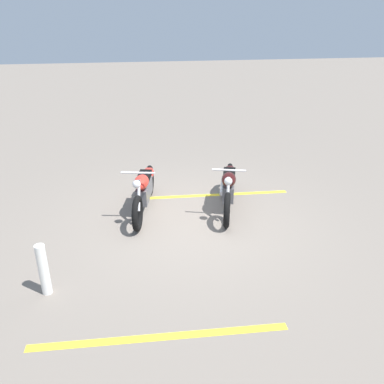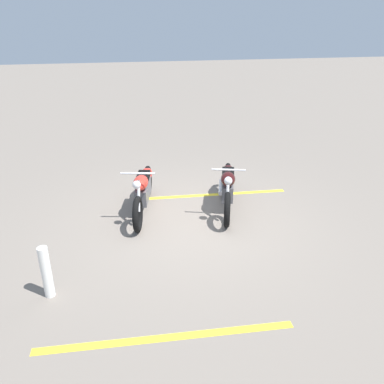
{
  "view_description": "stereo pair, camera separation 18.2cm",
  "coord_description": "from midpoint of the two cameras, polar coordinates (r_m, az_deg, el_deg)",
  "views": [
    {
      "loc": [
        6.5,
        -1.19,
        3.57
      ],
      "look_at": [
        0.11,
        0.0,
        0.65
      ],
      "focal_mm": 36.31,
      "sensor_mm": 36.0,
      "label": 1
    },
    {
      "loc": [
        6.47,
        -1.37,
        3.57
      ],
      "look_at": [
        0.11,
        0.0,
        0.65
      ],
      "focal_mm": 36.31,
      "sensor_mm": 36.0,
      "label": 2
    }
  ],
  "objects": [
    {
      "name": "ground_plane",
      "position": [
        7.52,
        -0.87,
        -4.2
      ],
      "size": [
        60.0,
        60.0,
        0.0
      ],
      "primitive_type": "plane",
      "color": "slate"
    },
    {
      "name": "motorcycle_bright_foreground",
      "position": [
        7.79,
        -7.86,
        0.41
      ],
      "size": [
        2.2,
        0.74,
        1.04
      ],
      "rotation": [
        0.0,
        0.0,
        -0.23
      ],
      "color": "black",
      "rests_on": "ground"
    },
    {
      "name": "motorcycle_dark_foreground",
      "position": [
        7.91,
        4.57,
        0.94
      ],
      "size": [
        2.16,
        0.83,
        1.04
      ],
      "rotation": [
        0.0,
        0.0,
        -0.3
      ],
      "color": "black",
      "rests_on": "ground"
    },
    {
      "name": "bollard_post",
      "position": [
        5.81,
        -21.47,
        -10.92
      ],
      "size": [
        0.14,
        0.14,
        0.79
      ],
      "primitive_type": "cylinder",
      "color": "white",
      "rests_on": "ground"
    },
    {
      "name": "parking_stripe_near",
      "position": [
        8.6,
        2.67,
        -0.37
      ],
      "size": [
        0.34,
        3.2,
        0.01
      ],
      "primitive_type": "cube",
      "rotation": [
        0.0,
        0.0,
        1.5
      ],
      "color": "yellow",
      "rests_on": "ground"
    },
    {
      "name": "parking_stripe_mid",
      "position": [
        5.08,
        -4.79,
        -20.55
      ],
      "size": [
        0.34,
        3.2,
        0.01
      ],
      "primitive_type": "cube",
      "rotation": [
        0.0,
        0.0,
        1.5
      ],
      "color": "yellow",
      "rests_on": "ground"
    }
  ]
}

